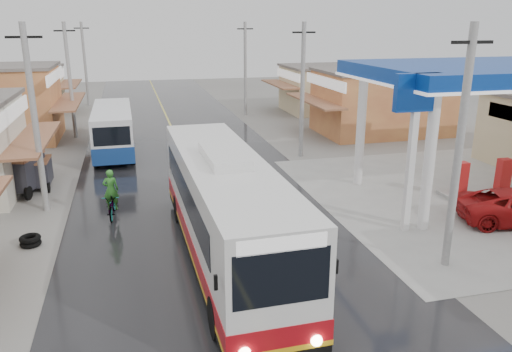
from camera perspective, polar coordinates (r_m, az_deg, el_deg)
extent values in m
plane|color=slate|center=(15.87, -1.09, -12.99)|extent=(120.00, 120.00, 0.00)
cube|color=black|center=(29.62, -7.78, 1.44)|extent=(12.00, 90.00, 0.02)
cube|color=#D8CC4C|center=(29.62, -7.78, 1.47)|extent=(0.15, 90.00, 0.01)
cube|color=gray|center=(26.42, 24.18, -1.91)|extent=(16.00, 16.00, 0.03)
cube|color=navy|center=(25.28, 25.81, 10.70)|extent=(12.00, 8.00, 0.70)
cube|color=white|center=(25.30, 25.73, 10.03)|extent=(12.10, 8.10, 0.12)
cylinder|color=white|center=(25.51, 11.87, 5.01)|extent=(0.44, 0.44, 5.50)
cylinder|color=white|center=(20.46, 19.16, 1.42)|extent=(0.44, 0.44, 5.50)
cube|color=gray|center=(26.39, 24.20, -1.73)|extent=(4.00, 1.20, 0.20)
cube|color=#B21919|center=(25.43, 22.31, -0.17)|extent=(0.60, 0.45, 1.50)
cube|color=#B21919|center=(26.91, 26.43, 0.22)|extent=(0.60, 0.45, 1.50)
cube|color=white|center=(19.97, 17.31, 1.97)|extent=(0.25, 0.25, 6.00)
cube|color=navy|center=(19.50, 17.97, 9.07)|extent=(1.80, 0.30, 1.40)
cube|color=silver|center=(16.93, -3.57, -3.13)|extent=(2.78, 12.41, 3.04)
cube|color=black|center=(17.56, -3.47, -8.10)|extent=(2.80, 12.43, 0.31)
cube|color=#A30D15|center=(17.35, -3.50, -6.56)|extent=(2.82, 12.45, 0.57)
cube|color=gold|center=(17.49, -3.48, -7.58)|extent=(2.83, 12.46, 0.14)
cube|color=black|center=(17.30, -3.94, -1.52)|extent=(2.78, 9.83, 1.03)
cube|color=black|center=(11.34, 2.91, -11.49)|extent=(2.28, 0.16, 1.34)
cube|color=black|center=(22.59, -6.79, 3.16)|extent=(2.28, 0.16, 1.13)
cube|color=white|center=(10.96, 2.98, -7.71)|extent=(2.08, 0.15, 0.36)
cube|color=silver|center=(16.43, -3.67, 2.35)|extent=(1.29, 3.11, 0.31)
cylinder|color=black|center=(13.60, -4.42, -15.79)|extent=(0.38, 1.14, 1.13)
cylinder|color=black|center=(14.12, 4.98, -14.45)|extent=(0.38, 1.14, 1.13)
cylinder|color=black|center=(20.93, -8.76, -3.69)|extent=(0.38, 1.14, 1.13)
cylinder|color=black|center=(21.27, -2.66, -3.15)|extent=(0.38, 1.14, 1.13)
sphere|color=#FFF2CC|center=(12.48, 6.92, -18.14)|extent=(0.29, 0.29, 0.29)
cube|color=black|center=(11.26, -4.63, -12.04)|extent=(0.08, 0.08, 0.36)
cube|color=black|center=(12.04, 9.15, -10.16)|extent=(0.08, 0.08, 0.36)
cube|color=silver|center=(32.59, -16.03, 5.40)|extent=(2.35, 8.57, 2.38)
cube|color=navy|center=(32.76, -15.91, 4.02)|extent=(2.39, 8.61, 0.95)
cube|color=black|center=(32.53, -16.07, 5.98)|extent=(2.38, 7.15, 0.86)
cube|color=black|center=(28.38, -16.16, 4.40)|extent=(1.98, 0.14, 1.05)
cylinder|color=black|center=(29.93, -17.84, 1.89)|extent=(0.29, 0.95, 0.95)
cylinder|color=black|center=(29.88, -13.94, 2.19)|extent=(0.29, 0.95, 0.95)
cylinder|color=black|center=(35.85, -17.46, 4.36)|extent=(0.29, 0.95, 0.95)
cylinder|color=black|center=(35.80, -14.19, 4.62)|extent=(0.29, 0.95, 0.95)
imported|color=black|center=(22.12, -16.08, -3.19)|extent=(0.82, 2.05, 1.05)
imported|color=#31802A|center=(21.65, -16.26, -1.51)|extent=(0.67, 0.46, 1.75)
cube|color=#26262D|center=(26.55, -25.19, 0.40)|extent=(1.97, 2.51, 1.44)
cube|color=brown|center=(26.36, -25.40, 2.01)|extent=(2.03, 2.58, 0.11)
cylinder|color=black|center=(26.44, -27.20, -1.57)|extent=(0.37, 0.69, 0.66)
cylinder|color=black|center=(27.75, -25.76, -0.55)|extent=(0.37, 0.69, 0.66)
cylinder|color=black|center=(25.61, -24.59, -1.79)|extent=(0.30, 0.67, 0.66)
cube|color=#26262D|center=(27.00, -23.66, 0.40)|extent=(1.16, 1.78, 1.16)
cube|color=brown|center=(26.85, -23.82, 1.67)|extent=(1.21, 1.83, 0.09)
cylinder|color=black|center=(26.70, -25.03, -1.26)|extent=(0.16, 0.53, 0.53)
cylinder|color=black|center=(27.86, -24.59, -0.47)|extent=(0.16, 0.53, 0.53)
cylinder|color=black|center=(26.32, -22.64, -1.21)|extent=(0.11, 0.53, 0.53)
torus|color=black|center=(20.53, -24.35, -7.00)|extent=(0.77, 0.77, 0.20)
torus|color=black|center=(20.46, -24.42, -6.50)|extent=(0.77, 0.77, 0.20)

